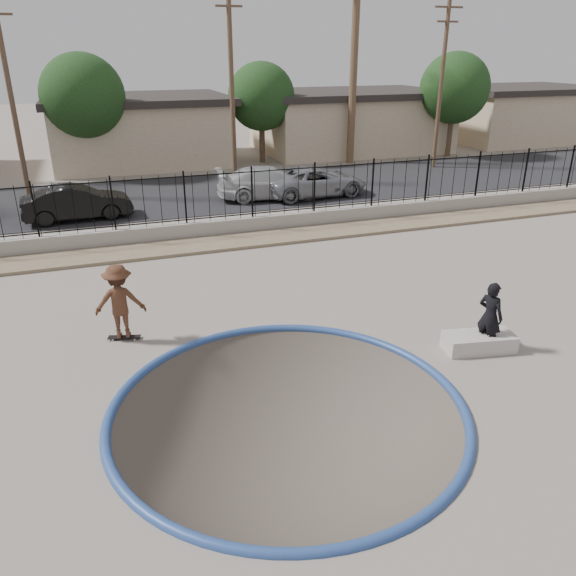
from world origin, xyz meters
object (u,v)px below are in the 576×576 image
(concrete_ledge, at_px, (479,342))
(car_b, at_px, (77,203))
(car_c, at_px, (270,183))
(skater, at_px, (120,305))
(skateboard, at_px, (124,337))
(car_d, at_px, (315,182))
(videographer, at_px, (490,316))

(concrete_ledge, distance_m, car_b, 16.84)
(car_c, bearing_deg, skater, 153.86)
(skateboard, height_order, car_d, car_d)
(skater, distance_m, car_d, 15.14)
(skater, height_order, videographer, skater)
(skateboard, xyz_separation_m, car_d, (9.60, 11.71, 0.66))
(concrete_ledge, bearing_deg, car_d, 82.97)
(skateboard, height_order, car_c, car_c)
(car_b, bearing_deg, car_c, -88.15)
(skater, height_order, car_c, skater)
(skater, xyz_separation_m, car_d, (9.60, 11.71, -0.19))
(skater, xyz_separation_m, videographer, (7.97, -3.23, -0.08))
(car_c, relative_size, car_d, 1.01)
(videographer, distance_m, concrete_ledge, 0.66)
(skateboard, bearing_deg, car_d, 66.89)
(skater, xyz_separation_m, concrete_ledge, (7.76, -3.24, -0.71))
(skateboard, bearing_deg, concrete_ledge, -6.39)
(car_b, height_order, car_c, car_c)
(skateboard, bearing_deg, skater, -55.32)
(skateboard, height_order, concrete_ledge, concrete_ledge)
(videographer, height_order, car_d, videographer)
(car_b, distance_m, car_c, 8.51)
(videographer, height_order, concrete_ledge, videographer)
(skater, xyz_separation_m, car_c, (7.49, 12.00, -0.16))
(skater, distance_m, videographer, 8.59)
(concrete_ledge, distance_m, car_d, 15.06)
(skateboard, relative_size, car_d, 0.16)
(skater, bearing_deg, videographer, 165.63)
(car_b, bearing_deg, skateboard, -178.84)
(concrete_ledge, xyz_separation_m, car_d, (1.84, 14.94, 0.52))
(skateboard, distance_m, concrete_ledge, 8.41)
(skater, xyz_separation_m, skateboard, (-0.00, 0.00, -0.85))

